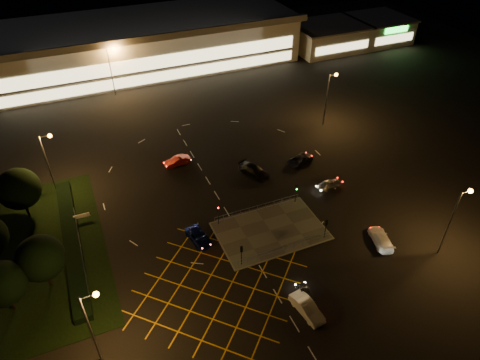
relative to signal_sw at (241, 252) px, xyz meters
name	(u,v)px	position (x,y,z in m)	size (l,w,h in m)	color
ground	(251,226)	(4.00, 5.99, -2.37)	(180.00, 180.00, 0.00)	black
pedestrian_island	(270,231)	(6.00, 3.99, -2.31)	(14.00, 9.00, 0.12)	#4C4944
grass_verge	(32,255)	(-24.00, 11.99, -2.33)	(18.00, 30.00, 0.08)	black
hedge	(72,241)	(-19.00, 11.99, -1.87)	(2.00, 26.00, 1.00)	black
supermarket	(144,43)	(4.00, 67.95, 2.95)	(72.00, 26.50, 10.50)	beige
retail_unit_a	(327,36)	(50.00, 59.97, 0.85)	(18.80, 14.80, 6.35)	beige
retail_unit_b	(378,29)	(66.00, 59.95, 0.85)	(14.80, 14.80, 6.35)	beige
streetlight_sw	(92,320)	(-17.56, -6.01, 4.20)	(1.78, 0.56, 10.03)	slate
streetlight_se	(456,214)	(24.44, -8.01, 4.20)	(1.78, 0.56, 10.03)	slate
streetlight_nw	(49,156)	(-19.56, 23.99, 4.20)	(1.78, 0.56, 10.03)	slate
streetlight_ne	(329,92)	(28.44, 25.99, 4.20)	(1.78, 0.56, 10.03)	slate
streetlight_far_left	(112,65)	(-5.56, 53.99, 4.20)	(1.78, 0.56, 10.03)	slate
streetlight_far_right	(282,36)	(34.44, 55.99, 4.20)	(1.78, 0.56, 10.03)	slate
signal_sw	(241,252)	(0.00, 0.00, 0.00)	(0.28, 0.30, 3.15)	black
signal_se	(326,225)	(12.00, 0.00, 0.00)	(0.28, 0.30, 3.15)	black
signal_nw	(218,211)	(0.00, 7.99, 0.00)	(0.28, 0.30, 3.15)	black
signal_ne	(296,190)	(12.00, 7.99, 0.00)	(0.28, 0.30, 3.15)	black
tree_a	(2,284)	(-26.00, 3.99, 1.97)	(5.04, 5.04, 6.86)	black
tree_c	(19,189)	(-24.00, 19.99, 2.59)	(5.76, 5.76, 7.84)	black
tree_e	(41,258)	(-22.00, 5.99, 2.28)	(5.40, 5.40, 7.35)	black
car_near_silver	(307,298)	(4.70, -7.94, -1.71)	(1.55, 3.86, 1.32)	#9A9DA1
car_queue_white	(307,308)	(3.95, -9.21, -1.59)	(1.65, 4.72, 1.56)	silver
car_left_blue	(199,237)	(-3.50, 6.11, -1.72)	(2.15, 4.66, 1.29)	#0D1853
car_far_dkgrey	(254,171)	(9.31, 16.61, -1.58)	(2.21, 5.44, 1.58)	black
car_right_silver	(329,184)	(18.51, 9.06, -1.71)	(1.55, 3.85, 1.31)	#AAACB1
car_circ_red	(177,161)	(-1.14, 24.01, -1.65)	(1.52, 4.36, 1.43)	#99170B
car_east_grey	(301,159)	(17.79, 16.62, -1.69)	(2.26, 4.91, 1.36)	black
car_approach_white	(381,238)	(18.36, -3.58, -1.64)	(2.04, 5.03, 1.46)	white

